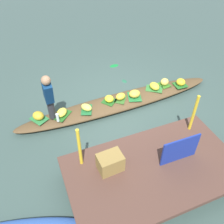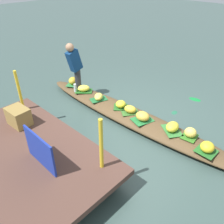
{
  "view_description": "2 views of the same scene",
  "coord_description": "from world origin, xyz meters",
  "px_view_note": "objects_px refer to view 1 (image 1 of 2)",
  "views": [
    {
      "loc": [
        2.03,
        4.47,
        4.09
      ],
      "look_at": [
        0.46,
        0.58,
        0.39
      ],
      "focal_mm": 38.57,
      "sensor_mm": 36.0,
      "label": 1
    },
    {
      "loc": [
        -2.74,
        3.46,
        3.03
      ],
      "look_at": [
        -0.03,
        0.63,
        0.52
      ],
      "focal_mm": 37.16,
      "sensor_mm": 36.0,
      "label": 2
    }
  ],
  "objects_px": {
    "vendor_boat": "(120,102)",
    "banana_bunch_4": "(135,94)",
    "banana_bunch_0": "(86,107)",
    "vendor_person": "(49,95)",
    "banana_bunch_5": "(181,82)",
    "water_bottle": "(58,118)",
    "produce_crate": "(110,162)",
    "banana_bunch_1": "(154,86)",
    "banana_bunch_8": "(38,116)",
    "banana_bunch_3": "(121,96)",
    "banana_bunch_7": "(165,82)",
    "banana_bunch_6": "(109,99)",
    "market_banner": "(180,150)",
    "banana_bunch_2": "(62,112)"
  },
  "relations": [
    {
      "from": "banana_bunch_6",
      "to": "water_bottle",
      "type": "relative_size",
      "value": 1.09
    },
    {
      "from": "water_bottle",
      "to": "banana_bunch_5",
      "type": "bearing_deg",
      "value": -177.14
    },
    {
      "from": "water_bottle",
      "to": "produce_crate",
      "type": "relative_size",
      "value": 0.5
    },
    {
      "from": "banana_bunch_8",
      "to": "produce_crate",
      "type": "bearing_deg",
      "value": 115.86
    },
    {
      "from": "vendor_person",
      "to": "produce_crate",
      "type": "height_order",
      "value": "vendor_person"
    },
    {
      "from": "banana_bunch_4",
      "to": "vendor_person",
      "type": "xyz_separation_m",
      "value": [
        2.14,
        0.06,
        0.61
      ]
    },
    {
      "from": "vendor_boat",
      "to": "banana_bunch_1",
      "type": "bearing_deg",
      "value": -178.71
    },
    {
      "from": "banana_bunch_4",
      "to": "banana_bunch_2",
      "type": "bearing_deg",
      "value": -0.02
    },
    {
      "from": "banana_bunch_7",
      "to": "banana_bunch_1",
      "type": "bearing_deg",
      "value": 10.28
    },
    {
      "from": "banana_bunch_7",
      "to": "vendor_person",
      "type": "relative_size",
      "value": 0.18
    },
    {
      "from": "banana_bunch_2",
      "to": "banana_bunch_4",
      "type": "bearing_deg",
      "value": 179.98
    },
    {
      "from": "banana_bunch_1",
      "to": "banana_bunch_3",
      "type": "bearing_deg",
      "value": 3.9
    },
    {
      "from": "vendor_person",
      "to": "water_bottle",
      "type": "height_order",
      "value": "vendor_person"
    },
    {
      "from": "banana_bunch_0",
      "to": "vendor_boat",
      "type": "bearing_deg",
      "value": -174.33
    },
    {
      "from": "vendor_boat",
      "to": "banana_bunch_7",
      "type": "relative_size",
      "value": 23.82
    },
    {
      "from": "banana_bunch_1",
      "to": "banana_bunch_8",
      "type": "xyz_separation_m",
      "value": [
        3.11,
        0.04,
        0.01
      ]
    },
    {
      "from": "banana_bunch_1",
      "to": "banana_bunch_8",
      "type": "relative_size",
      "value": 1.15
    },
    {
      "from": "vendor_boat",
      "to": "vendor_person",
      "type": "height_order",
      "value": "vendor_person"
    },
    {
      "from": "vendor_boat",
      "to": "banana_bunch_6",
      "type": "relative_size",
      "value": 22.51
    },
    {
      "from": "banana_bunch_8",
      "to": "banana_bunch_3",
      "type": "bearing_deg",
      "value": 179.2
    },
    {
      "from": "vendor_boat",
      "to": "banana_bunch_8",
      "type": "height_order",
      "value": "banana_bunch_8"
    },
    {
      "from": "vendor_boat",
      "to": "banana_bunch_4",
      "type": "distance_m",
      "value": 0.44
    },
    {
      "from": "banana_bunch_0",
      "to": "banana_bunch_5",
      "type": "xyz_separation_m",
      "value": [
        -2.74,
        -0.04,
        0.02
      ]
    },
    {
      "from": "banana_bunch_6",
      "to": "banana_bunch_8",
      "type": "relative_size",
      "value": 0.88
    },
    {
      "from": "banana_bunch_4",
      "to": "vendor_person",
      "type": "relative_size",
      "value": 0.24
    },
    {
      "from": "banana_bunch_1",
      "to": "banana_bunch_6",
      "type": "height_order",
      "value": "banana_bunch_1"
    },
    {
      "from": "produce_crate",
      "to": "water_bottle",
      "type": "bearing_deg",
      "value": -71.93
    },
    {
      "from": "banana_bunch_5",
      "to": "banana_bunch_7",
      "type": "relative_size",
      "value": 1.1
    },
    {
      "from": "banana_bunch_2",
      "to": "produce_crate",
      "type": "height_order",
      "value": "produce_crate"
    },
    {
      "from": "produce_crate",
      "to": "banana_bunch_6",
      "type": "bearing_deg",
      "value": -110.89
    },
    {
      "from": "vendor_boat",
      "to": "banana_bunch_7",
      "type": "height_order",
      "value": "banana_bunch_7"
    },
    {
      "from": "banana_bunch_4",
      "to": "vendor_person",
      "type": "height_order",
      "value": "vendor_person"
    },
    {
      "from": "banana_bunch_7",
      "to": "vendor_person",
      "type": "bearing_deg",
      "value": 4.24
    },
    {
      "from": "market_banner",
      "to": "vendor_person",
      "type": "bearing_deg",
      "value": -48.21
    },
    {
      "from": "vendor_boat",
      "to": "banana_bunch_4",
      "type": "bearing_deg",
      "value": 169.57
    },
    {
      "from": "banana_bunch_5",
      "to": "vendor_person",
      "type": "bearing_deg",
      "value": 0.98
    },
    {
      "from": "water_bottle",
      "to": "banana_bunch_3",
      "type": "bearing_deg",
      "value": -172.8
    },
    {
      "from": "banana_bunch_0",
      "to": "banana_bunch_6",
      "type": "distance_m",
      "value": 0.64
    },
    {
      "from": "banana_bunch_4",
      "to": "banana_bunch_1",
      "type": "bearing_deg",
      "value": -170.15
    },
    {
      "from": "banana_bunch_1",
      "to": "produce_crate",
      "type": "bearing_deg",
      "value": 44.62
    },
    {
      "from": "banana_bunch_6",
      "to": "banana_bunch_7",
      "type": "bearing_deg",
      "value": -176.31
    },
    {
      "from": "banana_bunch_8",
      "to": "produce_crate",
      "type": "height_order",
      "value": "produce_crate"
    },
    {
      "from": "vendor_boat",
      "to": "banana_bunch_2",
      "type": "xyz_separation_m",
      "value": [
        1.54,
        0.06,
        0.19
      ]
    },
    {
      "from": "banana_bunch_7",
      "to": "market_banner",
      "type": "distance_m",
      "value": 2.76
    },
    {
      "from": "market_banner",
      "to": "banana_bunch_3",
      "type": "bearing_deg",
      "value": -85.22
    },
    {
      "from": "banana_bunch_1",
      "to": "water_bottle",
      "type": "bearing_deg",
      "value": 5.94
    },
    {
      "from": "banana_bunch_4",
      "to": "water_bottle",
      "type": "height_order",
      "value": "water_bottle"
    },
    {
      "from": "banana_bunch_0",
      "to": "banana_bunch_1",
      "type": "distance_m",
      "value": 1.98
    },
    {
      "from": "banana_bunch_1",
      "to": "banana_bunch_5",
      "type": "xyz_separation_m",
      "value": [
        -0.77,
        0.11,
        0.01
      ]
    },
    {
      "from": "banana_bunch_0",
      "to": "market_banner",
      "type": "distance_m",
      "value": 2.52
    }
  ]
}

